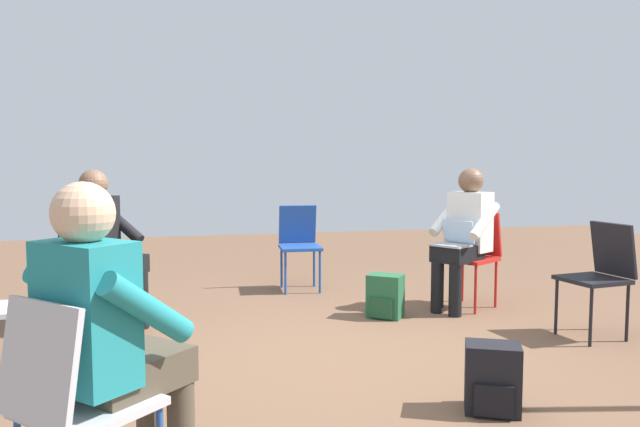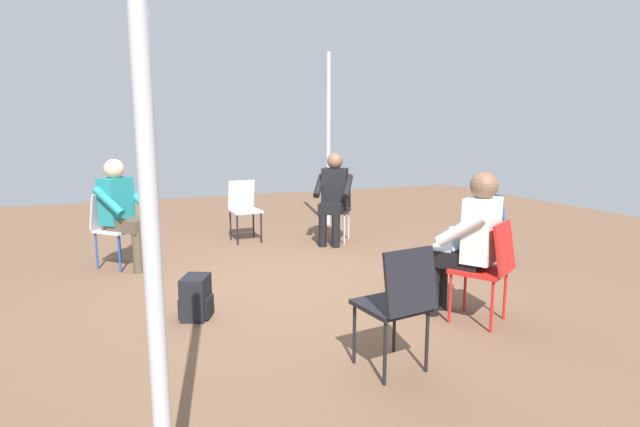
{
  "view_description": "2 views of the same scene",
  "coord_description": "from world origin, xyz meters",
  "px_view_note": "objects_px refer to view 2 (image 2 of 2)",
  "views": [
    {
      "loc": [
        1.05,
        3.93,
        1.31
      ],
      "look_at": [
        0.04,
        -0.34,
        0.93
      ],
      "focal_mm": 35.0,
      "sensor_mm": 36.0,
      "label": 1
    },
    {
      "loc": [
        -4.65,
        1.59,
        1.58
      ],
      "look_at": [
        -0.28,
        -0.18,
        0.77
      ],
      "focal_mm": 28.0,
      "sensor_mm": 36.0,
      "label": 2
    }
  ],
  "objects_px": {
    "chair_east": "(244,206)",
    "chair_south": "(483,224)",
    "chair_northeast": "(113,224)",
    "person_in_teal": "(123,208)",
    "chair_west": "(398,300)",
    "backpack_by_empty_chair": "(196,300)",
    "chair_southeast": "(336,206)",
    "person_in_black": "(333,193)",
    "chair_southwest": "(489,265)",
    "backpack_near_laptop_user": "(407,277)",
    "person_with_laptop": "(469,238)"
  },
  "relations": [
    {
      "from": "person_with_laptop",
      "to": "person_in_black",
      "type": "height_order",
      "value": "same"
    },
    {
      "from": "person_in_teal",
      "to": "backpack_by_empty_chair",
      "type": "height_order",
      "value": "person_in_teal"
    },
    {
      "from": "chair_northeast",
      "to": "person_in_black",
      "type": "xyz_separation_m",
      "value": [
        0.17,
        -2.81,
        0.2
      ]
    },
    {
      "from": "chair_northeast",
      "to": "person_in_teal",
      "type": "bearing_deg",
      "value": 90.0
    },
    {
      "from": "person_with_laptop",
      "to": "backpack_near_laptop_user",
      "type": "relative_size",
      "value": 3.44
    },
    {
      "from": "chair_west",
      "to": "chair_east",
      "type": "height_order",
      "value": "same"
    },
    {
      "from": "backpack_by_empty_chair",
      "to": "chair_northeast",
      "type": "bearing_deg",
      "value": 17.94
    },
    {
      "from": "chair_southeast",
      "to": "backpack_by_empty_chair",
      "type": "distance_m",
      "value": 3.23
    },
    {
      "from": "chair_east",
      "to": "backpack_by_empty_chair",
      "type": "xyz_separation_m",
      "value": [
        -2.72,
        1.06,
        -0.34
      ]
    },
    {
      "from": "chair_south",
      "to": "person_in_black",
      "type": "relative_size",
      "value": 0.69
    },
    {
      "from": "backpack_near_laptop_user",
      "to": "chair_south",
      "type": "bearing_deg",
      "value": -69.79
    },
    {
      "from": "chair_east",
      "to": "backpack_near_laptop_user",
      "type": "xyz_separation_m",
      "value": [
        -2.83,
        -0.93,
        -0.34
      ]
    },
    {
      "from": "chair_northeast",
      "to": "person_in_teal",
      "type": "distance_m",
      "value": 0.26
    },
    {
      "from": "chair_northeast",
      "to": "chair_south",
      "type": "bearing_deg",
      "value": 113.57
    },
    {
      "from": "chair_east",
      "to": "chair_southwest",
      "type": "bearing_deg",
      "value": 102.86
    },
    {
      "from": "chair_northeast",
      "to": "backpack_by_empty_chair",
      "type": "bearing_deg",
      "value": 63.66
    },
    {
      "from": "chair_southeast",
      "to": "chair_southwest",
      "type": "bearing_deg",
      "value": 123.53
    },
    {
      "from": "backpack_near_laptop_user",
      "to": "chair_northeast",
      "type": "bearing_deg",
      "value": 51.79
    },
    {
      "from": "chair_east",
      "to": "chair_south",
      "type": "xyz_separation_m",
      "value": [
        -2.35,
        -2.22,
        0.0
      ]
    },
    {
      "from": "chair_west",
      "to": "person_in_black",
      "type": "distance_m",
      "value": 3.75
    },
    {
      "from": "chair_east",
      "to": "backpack_near_laptop_user",
      "type": "bearing_deg",
      "value": 104.25
    },
    {
      "from": "person_with_laptop",
      "to": "person_in_black",
      "type": "bearing_deg",
      "value": 56.57
    },
    {
      "from": "chair_east",
      "to": "chair_south",
      "type": "height_order",
      "value": "same"
    },
    {
      "from": "chair_southwest",
      "to": "person_in_teal",
      "type": "relative_size",
      "value": 0.69
    },
    {
      "from": "chair_south",
      "to": "backpack_near_laptop_user",
      "type": "bearing_deg",
      "value": 113.28
    },
    {
      "from": "chair_west",
      "to": "chair_northeast",
      "type": "bearing_deg",
      "value": 108.73
    },
    {
      "from": "chair_southeast",
      "to": "person_in_black",
      "type": "height_order",
      "value": "person_in_black"
    },
    {
      "from": "person_in_teal",
      "to": "chair_south",
      "type": "bearing_deg",
      "value": 114.51
    },
    {
      "from": "chair_east",
      "to": "backpack_by_empty_chair",
      "type": "bearing_deg",
      "value": 64.75
    },
    {
      "from": "chair_south",
      "to": "person_in_teal",
      "type": "distance_m",
      "value": 4.08
    },
    {
      "from": "chair_southwest",
      "to": "person_in_teal",
      "type": "xyz_separation_m",
      "value": [
        2.85,
        2.7,
        0.2
      ]
    },
    {
      "from": "chair_southwest",
      "to": "person_with_laptop",
      "type": "bearing_deg",
      "value": 90.0
    },
    {
      "from": "backpack_by_empty_chair",
      "to": "chair_southwest",
      "type": "bearing_deg",
      "value": -114.7
    },
    {
      "from": "chair_west",
      "to": "chair_southwest",
      "type": "bearing_deg",
      "value": 14.27
    },
    {
      "from": "chair_southwest",
      "to": "backpack_near_laptop_user",
      "type": "bearing_deg",
      "value": 70.45
    },
    {
      "from": "chair_southwest",
      "to": "person_in_teal",
      "type": "height_order",
      "value": "person_in_teal"
    },
    {
      "from": "chair_southeast",
      "to": "chair_southwest",
      "type": "height_order",
      "value": "same"
    },
    {
      "from": "person_in_black",
      "to": "backpack_by_empty_chair",
      "type": "height_order",
      "value": "person_in_black"
    },
    {
      "from": "chair_northeast",
      "to": "backpack_near_laptop_user",
      "type": "height_order",
      "value": "chair_northeast"
    },
    {
      "from": "chair_east",
      "to": "chair_southeast",
      "type": "bearing_deg",
      "value": 155.45
    },
    {
      "from": "person_in_black",
      "to": "person_in_teal",
      "type": "xyz_separation_m",
      "value": [
        -0.29,
        2.7,
        0.0
      ]
    },
    {
      "from": "chair_west",
      "to": "backpack_by_empty_chair",
      "type": "relative_size",
      "value": 2.36
    },
    {
      "from": "chair_west",
      "to": "chair_northeast",
      "type": "distance_m",
      "value": 3.82
    },
    {
      "from": "chair_west",
      "to": "backpack_near_laptop_user",
      "type": "relative_size",
      "value": 2.36
    },
    {
      "from": "chair_southeast",
      "to": "backpack_by_empty_chair",
      "type": "height_order",
      "value": "chair_southeast"
    },
    {
      "from": "chair_southwest",
      "to": "chair_east",
      "type": "bearing_deg",
      "value": 74.97
    },
    {
      "from": "chair_northeast",
      "to": "chair_southwest",
      "type": "bearing_deg",
      "value": 89.28
    },
    {
      "from": "chair_southeast",
      "to": "chair_northeast",
      "type": "distance_m",
      "value": 2.93
    },
    {
      "from": "person_in_teal",
      "to": "backpack_near_laptop_user",
      "type": "xyz_separation_m",
      "value": [
        -1.95,
        -2.51,
        -0.54
      ]
    },
    {
      "from": "chair_northeast",
      "to": "person_in_teal",
      "type": "relative_size",
      "value": 0.69
    }
  ]
}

